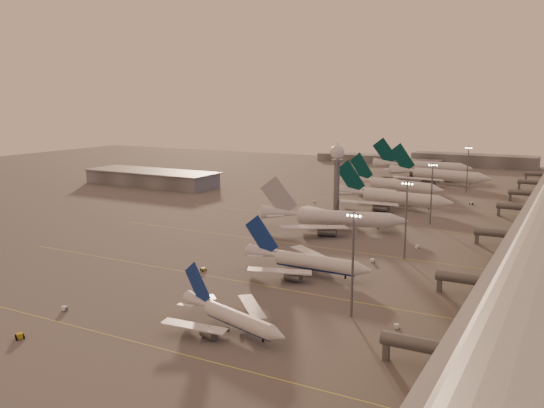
% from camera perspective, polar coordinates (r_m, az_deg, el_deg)
% --- Properties ---
extents(ground, '(700.00, 700.00, 0.00)m').
position_cam_1_polar(ground, '(166.22, -11.33, -7.38)').
color(ground, '#514F4F').
rests_on(ground, ground).
extents(taxiway_markings, '(180.00, 185.25, 0.02)m').
position_cam_1_polar(taxiway_markings, '(197.57, 6.04, -4.37)').
color(taxiway_markings, '#D7CF4B').
rests_on(taxiway_markings, ground).
extents(hangar, '(82.00, 27.00, 8.50)m').
position_cam_1_polar(hangar, '(345.90, -11.84, 2.57)').
color(hangar, '#5B5D62').
rests_on(hangar, ground).
extents(radar_tower, '(6.40, 6.40, 31.10)m').
position_cam_1_polar(radar_tower, '(261.42, 6.46, 3.92)').
color(radar_tower, slate).
rests_on(radar_tower, ground).
extents(mast_a, '(3.60, 0.56, 25.00)m').
position_cam_1_polar(mast_a, '(133.80, 8.01, -5.52)').
color(mast_a, slate).
rests_on(mast_a, ground).
extents(mast_b, '(3.60, 0.56, 25.00)m').
position_cam_1_polar(mast_b, '(185.70, 13.14, -1.19)').
color(mast_b, slate).
rests_on(mast_b, ground).
extents(mast_c, '(3.60, 0.56, 25.00)m').
position_cam_1_polar(mast_c, '(239.47, 15.53, 1.27)').
color(mast_c, slate).
rests_on(mast_c, ground).
extents(mast_d, '(3.60, 0.56, 25.00)m').
position_cam_1_polar(mast_d, '(327.40, 18.81, 3.46)').
color(mast_d, slate).
rests_on(mast_d, ground).
extents(distant_horizon, '(165.00, 37.50, 9.00)m').
position_cam_1_polar(distant_horizon, '(459.31, 15.88, 4.23)').
color(distant_horizon, '#5B5D62').
rests_on(distant_horizon, ground).
extents(narrowbody_near, '(32.01, 25.16, 12.87)m').
position_cam_1_polar(narrowbody_near, '(128.67, -3.98, -11.34)').
color(narrowbody_near, silver).
rests_on(narrowbody_near, ground).
extents(narrowbody_mid, '(40.69, 32.49, 15.90)m').
position_cam_1_polar(narrowbody_mid, '(167.37, 3.45, -5.92)').
color(narrowbody_mid, silver).
rests_on(narrowbody_mid, ground).
extents(widebody_white, '(56.70, 44.91, 20.30)m').
position_cam_1_polar(widebody_white, '(223.99, 6.13, -1.68)').
color(widebody_white, silver).
rests_on(widebody_white, ground).
extents(greentail_a, '(58.08, 46.69, 21.12)m').
position_cam_1_polar(greentail_a, '(272.68, 11.88, 0.37)').
color(greentail_a, silver).
rests_on(greentail_a, ground).
extents(greentail_b, '(56.21, 44.79, 20.91)m').
position_cam_1_polar(greentail_b, '(312.17, 12.07, 1.61)').
color(greentail_b, silver).
rests_on(greentail_b, ground).
extents(greentail_c, '(63.41, 50.75, 23.25)m').
position_cam_1_polar(greentail_c, '(356.29, 16.19, 2.56)').
color(greentail_c, silver).
rests_on(greentail_c, ground).
extents(greentail_d, '(66.37, 53.54, 24.10)m').
position_cam_1_polar(greentail_d, '(396.33, 14.61, 3.42)').
color(greentail_d, silver).
rests_on(greentail_d, ground).
extents(gsv_truck_a, '(6.15, 3.55, 2.34)m').
position_cam_1_polar(gsv_truck_a, '(148.40, -19.75, -9.52)').
color(gsv_truck_a, white).
rests_on(gsv_truck_a, ground).
extents(gsv_tug_near, '(4.11, 4.68, 1.15)m').
position_cam_1_polar(gsv_tug_near, '(136.04, -23.71, -11.91)').
color(gsv_tug_near, gold).
rests_on(gsv_tug_near, ground).
extents(gsv_catering_a, '(5.42, 3.85, 4.07)m').
position_cam_1_polar(gsv_catering_a, '(132.53, 12.35, -11.16)').
color(gsv_catering_a, white).
rests_on(gsv_catering_a, ground).
extents(gsv_tug_mid, '(3.90, 3.47, 0.96)m').
position_cam_1_polar(gsv_tug_mid, '(172.01, -6.82, -6.47)').
color(gsv_tug_mid, gold).
rests_on(gsv_tug_mid, ground).
extents(gsv_truck_b, '(6.24, 4.39, 2.38)m').
position_cam_1_polar(gsv_truck_b, '(182.12, 10.08, -5.36)').
color(gsv_truck_b, white).
rests_on(gsv_truck_b, ground).
extents(gsv_truck_c, '(5.67, 6.06, 2.47)m').
position_cam_1_polar(gsv_truck_c, '(218.19, -1.27, -2.56)').
color(gsv_truck_c, '#5C5E61').
rests_on(gsv_truck_c, ground).
extents(gsv_catering_b, '(5.71, 3.59, 4.34)m').
position_cam_1_polar(gsv_catering_b, '(201.48, 14.26, -3.71)').
color(gsv_catering_b, white).
rests_on(gsv_catering_b, ground).
extents(gsv_tug_far, '(3.03, 4.33, 1.14)m').
position_cam_1_polar(gsv_tug_far, '(239.68, 8.54, -1.66)').
color(gsv_tug_far, white).
rests_on(gsv_tug_far, ground).
extents(gsv_truck_d, '(3.46, 4.97, 1.90)m').
position_cam_1_polar(gsv_truck_d, '(283.54, 4.21, 0.38)').
color(gsv_truck_d, white).
rests_on(gsv_truck_d, ground).
extents(gsv_tug_hangar, '(3.92, 2.49, 1.08)m').
position_cam_1_polar(gsv_tug_hangar, '(292.53, 19.14, 0.06)').
color(gsv_tug_hangar, white).
rests_on(gsv_tug_hangar, ground).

